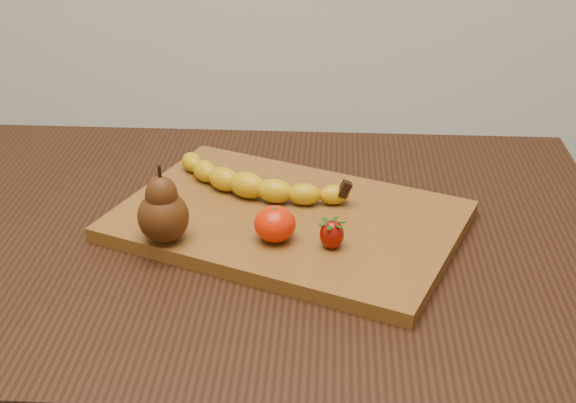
# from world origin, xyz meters

# --- Properties ---
(table) EXTENTS (1.00, 0.70, 0.76)m
(table) POSITION_xyz_m (0.00, 0.00, 0.66)
(table) COLOR black
(table) RESTS_ON ground
(cutting_board) EXTENTS (0.53, 0.45, 0.02)m
(cutting_board) POSITION_xyz_m (0.05, 0.01, 0.77)
(cutting_board) COLOR brown
(cutting_board) RESTS_ON table
(banana) EXTENTS (0.24, 0.15, 0.04)m
(banana) POSITION_xyz_m (-0.01, 0.06, 0.80)
(banana) COLOR #CE9E09
(banana) RESTS_ON cutting_board
(pear) EXTENTS (0.07, 0.07, 0.10)m
(pear) POSITION_xyz_m (-0.10, -0.06, 0.83)
(pear) COLOR #47230B
(pear) RESTS_ON cutting_board
(mandarin) EXTENTS (0.07, 0.07, 0.05)m
(mandarin) POSITION_xyz_m (0.04, -0.06, 0.80)
(mandarin) COLOR red
(mandarin) RESTS_ON cutting_board
(strawberry) EXTENTS (0.04, 0.04, 0.04)m
(strawberry) POSITION_xyz_m (0.11, -0.07, 0.80)
(strawberry) COLOR #8A0B03
(strawberry) RESTS_ON cutting_board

